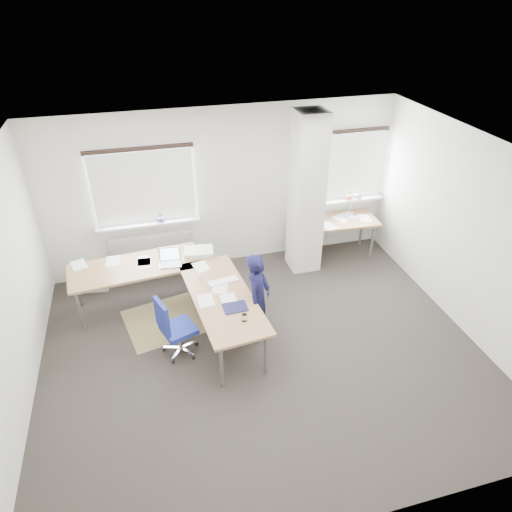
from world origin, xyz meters
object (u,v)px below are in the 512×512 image
object	(u,v)px
desk_main	(181,281)
person	(258,297)
desk_side	(338,222)
task_chair	(177,338)

from	to	relation	value
desk_main	person	world-z (taller)	person
person	desk_side	bearing A→B (deg)	-14.32
desk_side	task_chair	size ratio (longest dim) A/B	1.51
desk_main	desk_side	world-z (taller)	desk_side
task_chair	desk_main	bearing A→B (deg)	58.06
task_chair	person	bearing A→B (deg)	-14.97
desk_side	task_chair	distance (m)	3.71
desk_main	desk_side	bearing A→B (deg)	15.10
desk_main	task_chair	world-z (taller)	desk_main
person	task_chair	bearing A→B (deg)	127.43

